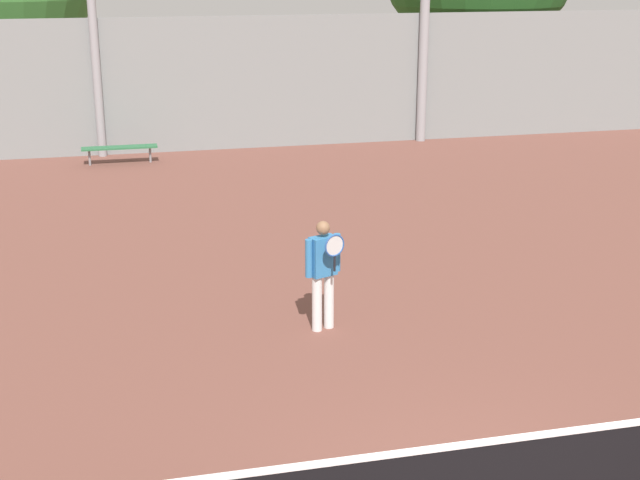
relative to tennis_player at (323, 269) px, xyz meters
The scene contains 3 objects.
tennis_player is the anchor object (origin of this frame).
bench_courtside_far 11.69m from the tennis_player, 102.38° to the left, with size 1.88×0.40×0.44m.
back_fence 12.66m from the tennis_player, 87.78° to the left, with size 35.82×0.06×3.54m.
Camera 1 is at (-3.25, -6.22, 5.01)m, focal length 50.00 mm.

